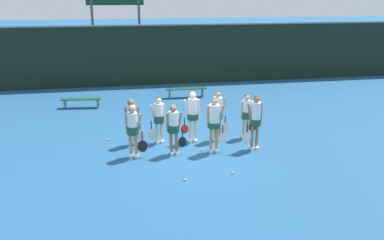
{
  "coord_description": "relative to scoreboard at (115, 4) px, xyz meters",
  "views": [
    {
      "loc": [
        -2.08,
        -11.48,
        4.88
      ],
      "look_at": [
        -0.02,
        0.05,
        0.93
      ],
      "focal_mm": 35.0,
      "sensor_mm": 36.0,
      "label": 1
    }
  ],
  "objects": [
    {
      "name": "player_8",
      "position": [
        4.46,
        -9.79,
        -3.41
      ],
      "size": [
        0.63,
        0.34,
        1.6
      ],
      "rotation": [
        0.0,
        0.0,
        0.16
      ],
      "color": "tan",
      "rests_on": "ground_plane"
    },
    {
      "name": "player_2",
      "position": [
        3.06,
        -10.83,
        -3.26
      ],
      "size": [
        0.67,
        0.39,
        1.81
      ],
      "rotation": [
        0.0,
        0.0,
        -0.02
      ],
      "color": "tan",
      "rests_on": "ground_plane"
    },
    {
      "name": "tennis_ball_4",
      "position": [
        -0.4,
        -9.22,
        -4.31
      ],
      "size": [
        0.07,
        0.07,
        0.07
      ],
      "primitive_type": "sphere",
      "color": "#CCE033",
      "rests_on": "ground_plane"
    },
    {
      "name": "player_0",
      "position": [
        0.5,
        -10.78,
        -3.35
      ],
      "size": [
        0.65,
        0.37,
        1.69
      ],
      "rotation": [
        0.0,
        0.0,
        -0.2
      ],
      "color": "tan",
      "rests_on": "ground_plane"
    },
    {
      "name": "player_5",
      "position": [
        1.38,
        -9.73,
        -3.4
      ],
      "size": [
        0.64,
        0.35,
        1.62
      ],
      "rotation": [
        0.0,
        0.0,
        0.17
      ],
      "color": "beige",
      "rests_on": "ground_plane"
    },
    {
      "name": "tennis_ball_0",
      "position": [
        2.69,
        -10.69,
        -4.31
      ],
      "size": [
        0.07,
        0.07,
        0.07
      ],
      "primitive_type": "sphere",
      "color": "#CCE033",
      "rests_on": "ground_plane"
    },
    {
      "name": "bench_far",
      "position": [
        3.26,
        -3.99,
        -3.94
      ],
      "size": [
        2.02,
        0.37,
        0.46
      ],
      "rotation": [
        0.0,
        0.0,
        0.01
      ],
      "color": "#19472D",
      "rests_on": "ground_plane"
    },
    {
      "name": "tennis_ball_2",
      "position": [
        1.55,
        -8.58,
        -4.31
      ],
      "size": [
        0.07,
        0.07,
        0.07
      ],
      "primitive_type": "sphere",
      "color": "#CCE033",
      "rests_on": "ground_plane"
    },
    {
      "name": "player_4",
      "position": [
        0.48,
        -9.76,
        -3.39
      ],
      "size": [
        0.64,
        0.35,
        1.62
      ],
      "rotation": [
        0.0,
        0.0,
        0.02
      ],
      "color": "#8C664C",
      "rests_on": "ground_plane"
    },
    {
      "name": "scoreboard",
      "position": [
        0.0,
        0.0,
        0.0
      ],
      "size": [
        3.1,
        0.15,
        5.65
      ],
      "color": "#515156",
      "rests_on": "ground_plane"
    },
    {
      "name": "tennis_ball_1",
      "position": [
        3.23,
        -12.48,
        -4.31
      ],
      "size": [
        0.07,
        0.07,
        0.07
      ],
      "primitive_type": "sphere",
      "color": "#CCE033",
      "rests_on": "ground_plane"
    },
    {
      "name": "tennis_ball_3",
      "position": [
        1.82,
        -12.66,
        -4.31
      ],
      "size": [
        0.07,
        0.07,
        0.07
      ],
      "primitive_type": "sphere",
      "color": "#CCE033",
      "rests_on": "ground_plane"
    },
    {
      "name": "player_6",
      "position": [
        2.54,
        -9.83,
        -3.28
      ],
      "size": [
        0.65,
        0.38,
        1.78
      ],
      "rotation": [
        0.0,
        0.0,
        -0.11
      ],
      "color": "beige",
      "rests_on": "ground_plane"
    },
    {
      "name": "bench_courtside",
      "position": [
        -1.68,
        -4.93,
        -3.98
      ],
      "size": [
        1.82,
        0.56,
        0.43
      ],
      "rotation": [
        0.0,
        0.0,
        -0.11
      ],
      "color": "#19472D",
      "rests_on": "ground_plane"
    },
    {
      "name": "ground_plane",
      "position": [
        2.47,
        -10.29,
        -4.34
      ],
      "size": [
        140.0,
        140.0,
        0.0
      ],
      "primitive_type": "plane",
      "color": "#235684"
    },
    {
      "name": "player_1",
      "position": [
        1.76,
        -10.77,
        -3.38
      ],
      "size": [
        0.64,
        0.37,
        1.64
      ],
      "rotation": [
        0.0,
        0.0,
        0.09
      ],
      "color": "#8C664C",
      "rests_on": "ground_plane"
    },
    {
      "name": "player_3",
      "position": [
        4.42,
        -10.82,
        -3.28
      ],
      "size": [
        0.65,
        0.36,
        1.81
      ],
      "rotation": [
        0.0,
        0.0,
        0.1
      ],
      "color": "#8C664C",
      "rests_on": "ground_plane"
    },
    {
      "name": "player_7",
      "position": [
        3.42,
        -9.84,
        -3.31
      ],
      "size": [
        0.63,
        0.36,
        1.77
      ],
      "rotation": [
        0.0,
        0.0,
        0.04
      ],
      "color": "tan",
      "rests_on": "ground_plane"
    },
    {
      "name": "fence_windscreen",
      "position": [
        2.47,
        -0.98,
        -2.67
      ],
      "size": [
        60.0,
        0.08,
        3.33
      ],
      "color": "black",
      "rests_on": "ground_plane"
    }
  ]
}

